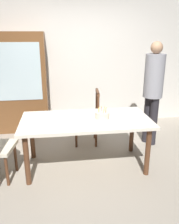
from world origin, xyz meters
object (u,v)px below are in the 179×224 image
Objects in this scene: chair_spindle_back at (88,118)px; plate_near_celebrant at (50,126)px; birthday_cake at (102,116)px; china_cabinet at (18,83)px; plate_near_guest at (128,122)px; dining_table at (86,125)px; plate_far_side at (78,114)px; person_guest at (153,88)px.

plate_near_celebrant is at bearing -122.62° from chair_spindle_back.
china_cabinet reaches higher than birthday_cake.
chair_spindle_back is 1.56m from china_cabinet.
plate_near_celebrant is 1.00× the size of plate_near_guest.
chair_spindle_back is at bearing 80.87° from dining_table.
plate_far_side and plate_near_guest have the same top height.
dining_table is 1.02× the size of person_guest.
dining_table is at bearing -153.41° from person_guest.
plate_near_guest is (1.03, 0.00, 0.00)m from plate_near_celebrant.
person_guest is at bearing -8.25° from chair_spindle_back.
birthday_cake reaches higher than plate_near_guest.
plate_far_side is 1.38m from person_guest.
birthday_cake reaches higher than plate_near_celebrant.
china_cabinet reaches higher than plate_near_celebrant.
china_cabinet is at bearing 133.46° from plate_near_guest.
plate_near_guest is 1.08m from person_guest.
plate_far_side reaches higher than dining_table.
chair_spindle_back reaches higher than plate_far_side.
plate_near_guest is at bearing -26.89° from birthday_cake.
person_guest reaches higher than chair_spindle_back.
plate_near_guest is at bearing -32.51° from plate_far_side.
person_guest is at bearing 50.24° from plate_near_guest.
china_cabinet is (-2.33, 0.95, -0.05)m from person_guest.
dining_table is at bearing 169.74° from birthday_cake.
plate_near_guest is 2.43m from china_cabinet.
china_cabinet reaches higher than chair_spindle_back.
person_guest reaches higher than plate_near_guest.
person_guest is 2.52m from china_cabinet.
china_cabinet is at bearing 127.41° from plate_far_side.
chair_spindle_back is at bearing 171.75° from person_guest.
china_cabinet is (-1.25, 0.80, 0.49)m from chair_spindle_back.
dining_table is at bearing 159.61° from plate_near_guest.
plate_near_guest is 0.13× the size of person_guest.
dining_table is at bearing -54.09° from china_cabinet.
plate_near_guest is at bearing -129.76° from person_guest.
dining_table is 0.54m from plate_near_celebrant.
plate_far_side is at bearing -52.59° from china_cabinet.
plate_far_side is 0.74m from plate_near_guest.
chair_spindle_back is (0.21, 0.56, -0.28)m from plate_far_side.
birthday_cake is 0.15× the size of china_cabinet.
plate_far_side is at bearing -110.68° from chair_spindle_back.
dining_table is 0.26m from birthday_cake.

